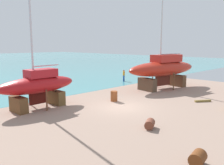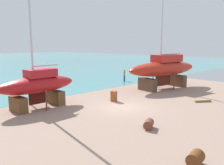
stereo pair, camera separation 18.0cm
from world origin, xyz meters
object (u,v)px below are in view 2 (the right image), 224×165
sailboat_small_center (164,68)px  barrel_rust_far (195,158)px  barrel_ochre (149,124)px  sailboat_large_starboard (38,85)px  barrel_rust_near (114,96)px  worker (124,75)px

sailboat_small_center → barrel_rust_far: size_ratio=20.20×
sailboat_small_center → barrel_ochre: (-12.07, -6.88, -2.05)m
sailboat_large_starboard → barrel_rust_near: (5.89, -2.70, -1.38)m
sailboat_small_center → worker: sailboat_small_center is taller
barrel_rust_near → barrel_ochre: 7.31m
barrel_rust_far → barrel_rust_near: 11.91m
barrel_rust_near → barrel_rust_far: bearing=-118.3°
barrel_rust_far → barrel_rust_near: size_ratio=0.83×
worker → barrel_rust_near: 11.72m
sailboat_small_center → barrel_rust_far: 18.08m
sailboat_small_center → sailboat_large_starboard: sailboat_small_center is taller
sailboat_small_center → barrel_rust_near: bearing=11.7°
sailboat_small_center → barrel_ochre: size_ratio=19.39×
sailboat_large_starboard → barrel_rust_far: size_ratio=14.44×
barrel_rust_far → sailboat_small_center: bearing=37.5°
worker → barrel_ochre: 18.64m
worker → sailboat_large_starboard: bearing=-121.0°
barrel_rust_far → barrel_rust_near: bearing=61.7°
worker → barrel_ochre: (-12.72, -13.61, -0.55)m
sailboat_small_center → barrel_rust_near: (-8.62, -0.45, -1.86)m
worker → barrel_rust_far: (-14.90, -17.67, -0.52)m
sailboat_small_center → worker: size_ratio=9.80×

